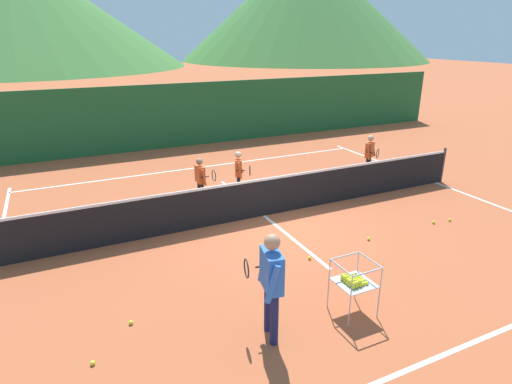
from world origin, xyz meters
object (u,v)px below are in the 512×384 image
tennis_ball_0 (131,323)px  tennis_ball_1 (310,258)px  tennis_net (264,197)px  student_1 (239,170)px  tennis_ball_5 (93,363)px  instructor (271,277)px  tennis_ball_2 (369,239)px  tennis_ball_3 (434,222)px  tennis_ball_4 (450,220)px  student_0 (201,177)px  student_2 (370,152)px  ball_cart (354,281)px

tennis_ball_0 → tennis_ball_1: same height
tennis_net → student_1: student_1 is taller
tennis_ball_5 → instructor: bearing=-11.7°
instructor → tennis_ball_2: bearing=28.9°
tennis_ball_0 → tennis_ball_3: 7.19m
tennis_ball_2 → tennis_ball_5: size_ratio=1.00×
tennis_net → tennis_ball_4: (3.88, -2.22, -0.47)m
student_0 → tennis_ball_4: student_0 is taller
tennis_ball_0 → student_2: bearing=27.5°
tennis_ball_1 → tennis_ball_5: size_ratio=1.00×
tennis_net → instructor: 4.51m
tennis_net → tennis_ball_5: 5.64m
tennis_ball_2 → tennis_net: bearing=123.8°
tennis_ball_1 → instructor: bearing=-136.1°
tennis_ball_0 → tennis_ball_4: bearing=5.0°
tennis_net → instructor: size_ratio=7.22×
ball_cart → tennis_ball_4: bearing=23.4°
ball_cart → tennis_ball_3: 4.39m
instructor → tennis_ball_2: instructor is taller
student_0 → tennis_net: bearing=-50.0°
instructor → tennis_ball_5: instructor is taller
tennis_ball_1 → tennis_ball_3: bearing=3.0°
instructor → student_0: (0.77, 5.41, -0.25)m
instructor → tennis_ball_5: bearing=168.3°
student_2 → tennis_ball_3: size_ratio=19.59×
tennis_ball_2 → tennis_ball_4: size_ratio=1.00×
tennis_ball_0 → tennis_ball_4: (7.62, 0.66, 0.00)m
tennis_ball_2 → tennis_ball_0: bearing=-172.3°
tennis_ball_0 → tennis_ball_2: same height
tennis_net → tennis_ball_5: size_ratio=177.86×
ball_cart → tennis_ball_5: ball_cart is taller
tennis_ball_0 → tennis_ball_4: 7.65m
tennis_ball_3 → instructor: bearing=-160.5°
instructor → tennis_ball_1: 2.63m
student_1 → tennis_ball_2: 3.98m
tennis_ball_1 → tennis_ball_3: same height
instructor → tennis_ball_3: instructor is taller
tennis_ball_3 → tennis_ball_5: bearing=-170.0°
instructor → tennis_ball_1: bearing=43.9°
ball_cart → tennis_ball_1: bearing=79.5°
tennis_ball_1 → student_1: bearing=88.4°
student_1 → tennis_ball_4: (3.93, -3.64, -0.75)m
tennis_ball_0 → tennis_ball_1: 3.62m
tennis_ball_3 → tennis_ball_5: 7.90m
tennis_ball_3 → ball_cart: bearing=-153.5°
tennis_ball_1 → tennis_ball_4: same height
tennis_ball_3 → tennis_ball_2: bearing=-179.4°
tennis_ball_3 → tennis_ball_5: size_ratio=1.00×
tennis_ball_4 → student_1: bearing=137.2°
student_2 → tennis_ball_2: student_2 is taller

